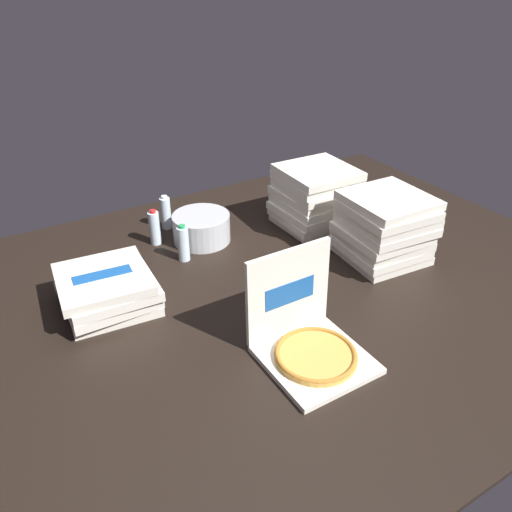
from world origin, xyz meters
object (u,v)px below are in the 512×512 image
pizza_stack_right_near (315,197)px  pizza_stack_left_far (108,290)px  open_pizza_box (308,338)px  ice_bucket (202,228)px  water_bottle_0 (183,243)px  water_bottle_2 (155,228)px  water_bottle_1 (166,213)px  pizza_stack_left_mid (384,228)px

pizza_stack_right_near → pizza_stack_left_far: (-1.25, -0.16, -0.09)m
open_pizza_box → ice_bucket: bearing=87.1°
open_pizza_box → water_bottle_0: bearing=97.2°
water_bottle_2 → pizza_stack_left_far: bearing=-131.9°
water_bottle_2 → ice_bucket: bearing=-23.2°
water_bottle_0 → water_bottle_1: 0.38m
ice_bucket → water_bottle_2: water_bottle_2 is taller
pizza_stack_right_near → pizza_stack_left_far: pizza_stack_right_near is taller
pizza_stack_right_near → water_bottle_0: bearing=177.6°
pizza_stack_left_mid → open_pizza_box: bearing=-152.5°
ice_bucket → water_bottle_1: (-0.11, 0.24, 0.02)m
pizza_stack_right_near → pizza_stack_left_far: 1.27m
pizza_stack_right_near → water_bottle_1: bearing=151.2°
open_pizza_box → water_bottle_2: 1.16m
pizza_stack_left_mid → ice_bucket: 0.97m
water_bottle_1 → water_bottle_2: same height
ice_bucket → water_bottle_1: 0.26m
pizza_stack_left_far → ice_bucket: (0.62, 0.33, -0.01)m
pizza_stack_left_far → water_bottle_0: (0.45, 0.20, 0.01)m
ice_bucket → water_bottle_2: 0.25m
pizza_stack_right_near → water_bottle_2: (-0.86, 0.27, -0.08)m
pizza_stack_left_mid → ice_bucket: size_ratio=1.39×
pizza_stack_left_far → open_pizza_box: bearing=-51.5°
pizza_stack_left_far → ice_bucket: pizza_stack_left_far is taller
pizza_stack_right_near → ice_bucket: size_ratio=1.33×
open_pizza_box → pizza_stack_left_mid: 0.86m
pizza_stack_left_mid → pizza_stack_right_near: bearing=98.8°
water_bottle_0 → water_bottle_2: size_ratio=1.00×
pizza_stack_left_far → water_bottle_1: bearing=48.2°
water_bottle_1 → water_bottle_2: (-0.12, -0.14, 0.00)m
pizza_stack_right_near → water_bottle_2: pizza_stack_right_near is taller
open_pizza_box → water_bottle_2: bearing=98.8°
ice_bucket → water_bottle_1: bearing=114.7°
water_bottle_1 → water_bottle_0: bearing=-99.1°
pizza_stack_left_mid → water_bottle_2: bearing=141.4°
pizza_stack_left_far → water_bottle_1: water_bottle_1 is taller
pizza_stack_right_near → ice_bucket: pizza_stack_right_near is taller
pizza_stack_right_near → pizza_stack_left_far: bearing=-172.6°
water_bottle_0 → water_bottle_2: (-0.06, 0.24, 0.00)m
pizza_stack_right_near → ice_bucket: 0.66m
ice_bucket → water_bottle_0: 0.22m
open_pizza_box → ice_bucket: open_pizza_box is taller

